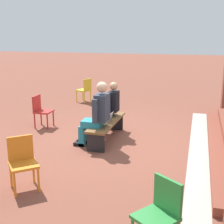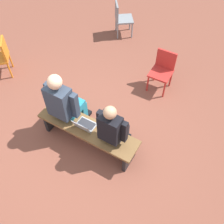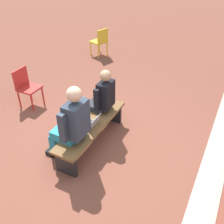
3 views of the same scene
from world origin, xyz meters
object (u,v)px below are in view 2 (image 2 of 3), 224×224
person_adult (65,102)px  plastic_chair_mid_courtyard (1,55)px  bench (88,131)px  plastic_chair_near_bench_right (121,17)px  plastic_chair_far_left (163,69)px  person_student (113,128)px  laptop (84,125)px

person_adult → plastic_chair_mid_courtyard: 2.20m
plastic_chair_mid_courtyard → bench: bearing=166.5°
plastic_chair_near_bench_right → plastic_chair_far_left: bearing=143.2°
bench → plastic_chair_near_bench_right: 3.37m
bench → person_adult: bearing=-8.7°
plastic_chair_mid_courtyard → person_student: bearing=169.7°
bench → person_adult: size_ratio=1.26×
plastic_chair_mid_courtyard → plastic_chair_near_bench_right: (-1.46, -2.56, 0.00)m
person_adult → plastic_chair_far_left: bearing=-117.6°
plastic_chair_far_left → bench: bearing=75.4°
person_student → laptop: 0.55m
person_adult → plastic_chair_far_left: person_adult is taller
laptop → plastic_chair_near_bench_right: (1.07, -3.19, -0.02)m
plastic_chair_mid_courtyard → plastic_chair_near_bench_right: bearing=-119.8°
plastic_chair_near_bench_right → person_adult: bearing=101.8°
laptop → plastic_chair_mid_courtyard: (2.54, -0.63, -0.02)m
person_adult → plastic_chair_mid_courtyard: bearing=-14.5°
bench → person_adult: 0.62m
person_adult → plastic_chair_near_bench_right: bearing=-78.2°
person_adult → laptop: (-0.42, 0.08, -0.25)m
bench → person_student: (-0.46, -0.06, 0.34)m
person_student → person_adult: bearing=-0.5°
plastic_chair_mid_courtyard → plastic_chair_far_left: (-3.10, -1.33, 0.00)m
bench → person_student: bearing=-172.1°
person_student → plastic_chair_far_left: bearing=-91.4°
person_student → plastic_chair_mid_courtyard: (3.05, -0.56, -0.21)m
plastic_chair_near_bench_right → plastic_chair_mid_courtyard: bearing=60.2°
laptop → plastic_chair_mid_courtyard: 2.61m
person_student → laptop: person_student is taller
laptop → plastic_chair_mid_courtyard: plastic_chair_mid_courtyard is taller
person_adult → laptop: person_adult is taller
person_student → plastic_chair_mid_courtyard: 3.11m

